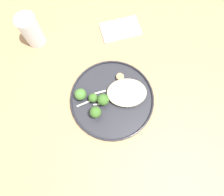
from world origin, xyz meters
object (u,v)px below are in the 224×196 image
object	(u,v)px
broccoli_floret_near_rim	(96,112)
folded_napkin	(120,29)
seared_scallop_front_small	(137,86)
dinner_plate	(112,99)
seared_scallop_half_hidden	(128,85)
seared_scallop_on_noodles	(128,91)
seared_scallop_rear_pale	(118,100)
broccoli_floret_front_edge	(103,100)
seared_scallop_large_seared	(139,95)
seared_scallop_tilted_round	(120,77)
broccoli_floret_small_sprig	(93,98)
water_glass	(32,32)
broccoli_floret_split_head	(80,94)

from	to	relation	value
broccoli_floret_near_rim	folded_napkin	bearing A→B (deg)	73.55
seared_scallop_front_small	dinner_plate	bearing A→B (deg)	-155.56
seared_scallop_half_hidden	seared_scallop_front_small	distance (m)	0.03
seared_scallop_half_hidden	seared_scallop_on_noodles	bearing A→B (deg)	-93.75
seared_scallop_rear_pale	broccoli_floret_front_edge	world-z (taller)	broccoli_floret_front_edge
broccoli_floret_front_edge	folded_napkin	distance (m)	0.31
dinner_plate	seared_scallop_half_hidden	distance (m)	0.07
seared_scallop_on_noodles	seared_scallop_large_seared	xyz separation A→B (m)	(0.04, -0.02, 0.00)
seared_scallop_tilted_round	folded_napkin	xyz separation A→B (m)	(0.01, 0.21, -0.02)
seared_scallop_rear_pale	dinner_plate	bearing A→B (deg)	161.65
seared_scallop_on_noodles	folded_napkin	world-z (taller)	seared_scallop_on_noodles
seared_scallop_large_seared	seared_scallop_front_small	bearing A→B (deg)	101.17
seared_scallop_half_hidden	broccoli_floret_near_rim	size ratio (longest dim) A/B	0.39
dinner_plate	seared_scallop_rear_pale	xyz separation A→B (m)	(0.02, -0.01, 0.01)
broccoli_floret_front_edge	broccoli_floret_near_rim	world-z (taller)	broccoli_floret_near_rim
seared_scallop_half_hidden	broccoli_floret_front_edge	bearing A→B (deg)	-147.80
dinner_plate	seared_scallop_on_noodles	bearing A→B (deg)	23.04
seared_scallop_tilted_round	broccoli_floret_front_edge	world-z (taller)	broccoli_floret_front_edge
broccoli_floret_small_sprig	broccoli_floret_front_edge	distance (m)	0.03
broccoli_floret_near_rim	water_glass	size ratio (longest dim) A/B	0.46
dinner_plate	broccoli_floret_near_rim	world-z (taller)	broccoli_floret_near_rim
broccoli_floret_front_edge	broccoli_floret_near_rim	xyz separation A→B (m)	(-0.03, -0.04, 0.01)
dinner_plate	broccoli_floret_small_sprig	distance (m)	0.07
broccoli_floret_small_sprig	water_glass	size ratio (longest dim) A/B	0.36
seared_scallop_half_hidden	water_glass	world-z (taller)	water_glass
seared_scallop_front_small	seared_scallop_on_noodles	distance (m)	0.03
seared_scallop_rear_pale	broccoli_floret_near_rim	xyz separation A→B (m)	(-0.08, -0.05, 0.02)
seared_scallop_rear_pale	broccoli_floret_small_sprig	size ratio (longest dim) A/B	0.61
seared_scallop_front_small	water_glass	distance (m)	0.42
water_glass	seared_scallop_front_small	bearing A→B (deg)	-30.17
seared_scallop_rear_pale	seared_scallop_half_hidden	bearing A→B (deg)	54.66
seared_scallop_half_hidden	dinner_plate	bearing A→B (deg)	-142.74
seared_scallop_on_noodles	broccoli_floret_small_sprig	size ratio (longest dim) A/B	0.81
seared_scallop_rear_pale	water_glass	xyz separation A→B (m)	(-0.30, 0.26, 0.03)
broccoli_floret_near_rim	folded_napkin	distance (m)	0.36
seared_scallop_on_noodles	seared_scallop_large_seared	distance (m)	0.04
seared_scallop_front_small	seared_scallop_on_noodles	bearing A→B (deg)	-152.97
seared_scallop_large_seared	folded_napkin	bearing A→B (deg)	99.80
broccoli_floret_split_head	seared_scallop_on_noodles	bearing A→B (deg)	4.73
seared_scallop_half_hidden	seared_scallop_front_small	world-z (taller)	seared_scallop_front_small
broccoli_floret_small_sprig	broccoli_floret_front_edge	bearing A→B (deg)	-14.29
dinner_plate	seared_scallop_on_noodles	distance (m)	0.06
seared_scallop_half_hidden	water_glass	distance (m)	0.40
seared_scallop_front_small	seared_scallop_large_seared	bearing A→B (deg)	-78.83
seared_scallop_front_small	seared_scallop_large_seared	distance (m)	0.03
seared_scallop_large_seared	broccoli_floret_front_edge	world-z (taller)	broccoli_floret_front_edge
seared_scallop_front_small	broccoli_floret_split_head	xyz separation A→B (m)	(-0.19, -0.03, 0.02)
water_glass	folded_napkin	distance (m)	0.33
seared_scallop_large_seared	broccoli_floret_front_edge	xyz separation A→B (m)	(-0.12, -0.02, 0.02)
dinner_plate	broccoli_floret_small_sprig	world-z (taller)	broccoli_floret_small_sprig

